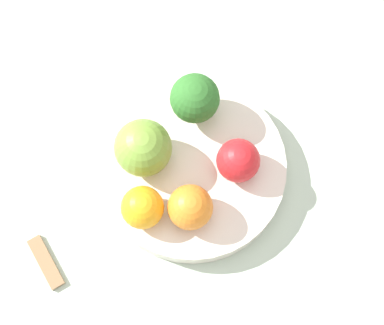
# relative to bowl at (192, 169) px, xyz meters

# --- Properties ---
(ground_plane) EXTENTS (6.00, 6.00, 0.00)m
(ground_plane) POSITION_rel_bowl_xyz_m (0.00, 0.00, -0.03)
(ground_plane) COLOR gray
(table_surface) EXTENTS (1.20, 1.20, 0.02)m
(table_surface) POSITION_rel_bowl_xyz_m (0.00, 0.00, -0.02)
(table_surface) COLOR #B2C6B2
(table_surface) RESTS_ON ground_plane
(bowl) EXTENTS (0.22, 0.22, 0.03)m
(bowl) POSITION_rel_bowl_xyz_m (0.00, 0.00, 0.00)
(bowl) COLOR silver
(bowl) RESTS_ON table_surface
(broccoli) EXTENTS (0.06, 0.06, 0.07)m
(broccoli) POSITION_rel_bowl_xyz_m (-0.04, 0.05, 0.05)
(broccoli) COLOR #99C17A
(broccoli) RESTS_ON bowl
(apple_red) EXTENTS (0.06, 0.06, 0.06)m
(apple_red) POSITION_rel_bowl_xyz_m (-0.05, -0.03, 0.05)
(apple_red) COLOR olive
(apple_red) RESTS_ON bowl
(apple_green) EXTENTS (0.05, 0.05, 0.05)m
(apple_green) POSITION_rel_bowl_xyz_m (0.04, 0.03, 0.04)
(apple_green) COLOR red
(apple_green) RESTS_ON bowl
(orange_front) EXTENTS (0.05, 0.05, 0.05)m
(orange_front) POSITION_rel_bowl_xyz_m (0.04, -0.04, 0.04)
(orange_front) COLOR orange
(orange_front) RESTS_ON bowl
(orange_back) EXTENTS (0.05, 0.05, 0.05)m
(orange_back) POSITION_rel_bowl_xyz_m (-0.00, -0.08, 0.04)
(orange_back) COLOR orange
(orange_back) RESTS_ON bowl
(spoon) EXTENTS (0.06, 0.03, 0.01)m
(spoon) POSITION_rel_bowl_xyz_m (-0.04, -0.19, -0.01)
(spoon) COLOR olive
(spoon) RESTS_ON table_surface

